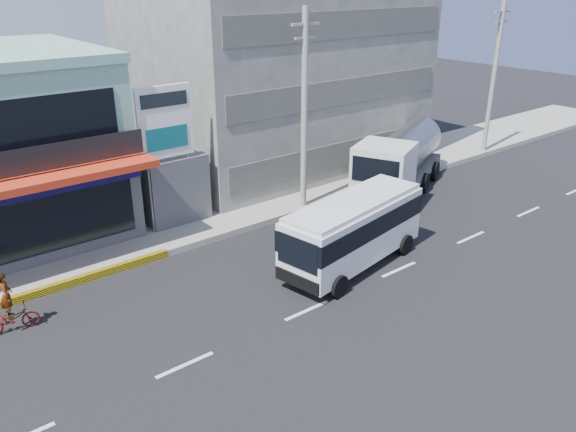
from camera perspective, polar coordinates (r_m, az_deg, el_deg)
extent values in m
plane|color=black|center=(20.71, 1.93, -9.58)|extent=(120.00, 120.00, 0.00)
cube|color=gray|center=(30.09, -2.48, 1.60)|extent=(70.00, 5.00, 0.30)
cube|color=gray|center=(35.63, -1.35, 16.39)|extent=(16.00, 12.00, 14.00)
cube|color=#3F3F44|center=(29.22, -13.43, 3.64)|extent=(3.00, 6.00, 3.50)
cylinder|color=slate|center=(27.81, -12.86, 6.66)|extent=(1.50, 1.50, 0.15)
cylinder|color=gray|center=(25.74, -13.99, 4.47)|extent=(0.16, 0.16, 6.50)
cylinder|color=gray|center=(26.57, -10.10, 5.39)|extent=(0.16, 0.16, 6.50)
cube|color=white|center=(25.59, -12.40, 9.30)|extent=(2.60, 0.18, 3.20)
cylinder|color=#999993|center=(27.65, 1.66, 10.20)|extent=(0.30, 0.30, 10.00)
cube|color=#999993|center=(27.02, 1.77, 18.91)|extent=(1.60, 0.12, 0.12)
cube|color=#999993|center=(27.07, 1.75, 17.64)|extent=(1.20, 0.10, 0.10)
cylinder|color=#999993|center=(39.70, 20.13, 12.82)|extent=(0.30, 0.30, 10.00)
cube|color=#999993|center=(39.27, 21.00, 18.82)|extent=(1.60, 0.12, 0.12)
cube|color=#999993|center=(39.30, 20.87, 17.96)|extent=(1.20, 0.10, 0.10)
cube|color=silver|center=(23.16, 6.66, -1.48)|extent=(7.29, 3.38, 2.31)
cube|color=black|center=(22.98, 6.71, -0.46)|extent=(7.35, 3.44, 0.85)
cube|color=silver|center=(22.67, 6.80, 1.40)|extent=(7.06, 3.15, 0.20)
cylinder|color=black|center=(21.38, 5.17, -7.13)|extent=(0.94, 0.43, 0.90)
cylinder|color=black|center=(22.57, 0.67, -5.28)|extent=(0.94, 0.43, 0.90)
cylinder|color=black|center=(24.99, 11.80, -2.84)|extent=(0.94, 0.43, 0.90)
cylinder|color=black|center=(26.02, 7.64, -1.46)|extent=(0.94, 0.43, 0.90)
imported|color=tan|center=(26.02, 7.39, -0.86)|extent=(4.30, 2.40, 1.38)
cube|color=silver|center=(28.83, 9.67, 4.36)|extent=(3.56, 3.56, 2.91)
cube|color=#595956|center=(32.05, 11.28, 3.95)|extent=(9.17, 5.95, 0.56)
cylinder|color=gray|center=(32.69, 12.02, 6.74)|extent=(6.68, 4.73, 2.35)
cylinder|color=black|center=(28.61, 11.63, 0.83)|extent=(1.16, 0.77, 1.12)
cylinder|color=black|center=(29.32, 6.81, 1.72)|extent=(1.16, 0.77, 1.12)
cylinder|color=black|center=(32.39, 13.69, 3.30)|extent=(1.16, 0.77, 1.12)
cylinder|color=black|center=(33.01, 9.37, 4.04)|extent=(1.16, 0.77, 1.12)
cylinder|color=black|center=(34.56, 14.67, 4.46)|extent=(1.16, 0.77, 1.12)
cylinder|color=black|center=(35.15, 10.59, 5.14)|extent=(1.16, 0.77, 1.12)
imported|color=#530D0B|center=(21.56, -26.26, -9.39)|extent=(1.82, 0.86, 0.92)
imported|color=#66594C|center=(21.11, -26.71, -7.22)|extent=(0.49, 0.67, 1.68)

